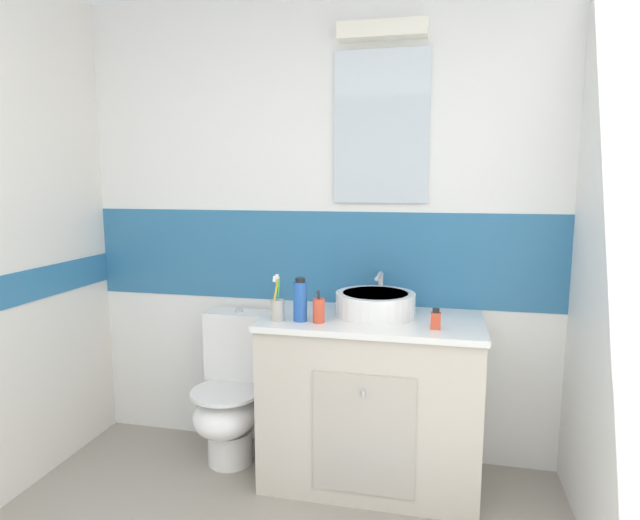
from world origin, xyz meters
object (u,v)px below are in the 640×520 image
Objects in this scene: sink_basin at (375,303)px; perfume_flask_small at (436,319)px; shampoo_bottle_tall at (300,301)px; toilet at (232,393)px; soap_dispenser at (319,310)px; toothbrush_cup at (277,307)px.

sink_basin is 4.56× the size of perfume_flask_small.
shampoo_bottle_tall is 2.17× the size of perfume_flask_small.
perfume_flask_small is at bearing -0.14° from shampoo_bottle_tall.
shampoo_bottle_tall is at bearing -22.35° from toilet.
sink_basin reaches higher than toilet.
sink_basin reaches higher than soap_dispenser.
sink_basin is 0.39m from shampoo_bottle_tall.
toothbrush_cup reaches higher than perfume_flask_small.
toothbrush_cup is 0.20m from soap_dispenser.
soap_dispenser is at bearing -179.27° from perfume_flask_small.
toilet is at bearing 157.65° from shampoo_bottle_tall.
shampoo_bottle_tall is (0.43, -0.18, 0.58)m from toilet.
toilet is 0.66m from toothbrush_cup.
soap_dispenser is 0.10m from shampoo_bottle_tall.
shampoo_bottle_tall is 0.63m from perfume_flask_small.
sink_basin reaches higher than perfume_flask_small.
soap_dispenser reaches higher than toilet.
toothbrush_cup is at bearing -179.28° from perfume_flask_small.
sink_basin is 0.35m from perfume_flask_small.
toothbrush_cup reaches higher than soap_dispenser.
perfume_flask_small is at bearing 0.72° from toothbrush_cup.
toilet is 0.77m from soap_dispenser.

